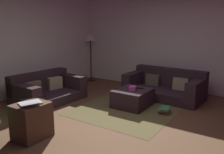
{
  "coord_description": "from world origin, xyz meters",
  "views": [
    {
      "loc": [
        -3.17,
        -2.0,
        1.72
      ],
      "look_at": [
        0.59,
        0.51,
        0.75
      ],
      "focal_mm": 37.14,
      "sensor_mm": 36.0,
      "label": 1
    }
  ],
  "objects_px": {
    "couch_right": "(165,86)",
    "couch_left": "(47,90)",
    "side_table": "(32,121)",
    "corner_lamp": "(90,40)",
    "ottoman": "(133,98)",
    "gift_box": "(132,88)",
    "tv_remote": "(140,88)",
    "book_stack": "(165,110)",
    "laptop": "(31,101)"
  },
  "relations": [
    {
      "from": "side_table",
      "to": "ottoman",
      "type": "bearing_deg",
      "value": -14.91
    },
    {
      "from": "book_stack",
      "to": "laptop",
      "type": "bearing_deg",
      "value": 149.46
    },
    {
      "from": "book_stack",
      "to": "corner_lamp",
      "type": "height_order",
      "value": "corner_lamp"
    },
    {
      "from": "couch_right",
      "to": "tv_remote",
      "type": "relative_size",
      "value": 12.08
    },
    {
      "from": "couch_left",
      "to": "laptop",
      "type": "height_order",
      "value": "laptop"
    },
    {
      "from": "corner_lamp",
      "to": "ottoman",
      "type": "bearing_deg",
      "value": -122.07
    },
    {
      "from": "couch_right",
      "to": "book_stack",
      "type": "xyz_separation_m",
      "value": [
        -1.1,
        -0.43,
        -0.2
      ]
    },
    {
      "from": "gift_box",
      "to": "side_table",
      "type": "xyz_separation_m",
      "value": [
        -2.16,
        0.61,
        -0.14
      ]
    },
    {
      "from": "book_stack",
      "to": "corner_lamp",
      "type": "relative_size",
      "value": 0.23
    },
    {
      "from": "couch_left",
      "to": "laptop",
      "type": "xyz_separation_m",
      "value": [
        -1.44,
        -1.35,
        0.36
      ]
    },
    {
      "from": "laptop",
      "to": "gift_box",
      "type": "bearing_deg",
      "value": -14.35
    },
    {
      "from": "gift_box",
      "to": "tv_remote",
      "type": "xyz_separation_m",
      "value": [
        0.21,
        -0.07,
        -0.03
      ]
    },
    {
      "from": "ottoman",
      "to": "laptop",
      "type": "xyz_separation_m",
      "value": [
        -2.23,
        0.54,
        0.43
      ]
    },
    {
      "from": "couch_right",
      "to": "gift_box",
      "type": "height_order",
      "value": "couch_right"
    },
    {
      "from": "couch_left",
      "to": "corner_lamp",
      "type": "height_order",
      "value": "corner_lamp"
    },
    {
      "from": "gift_box",
      "to": "book_stack",
      "type": "distance_m",
      "value": 0.83
    },
    {
      "from": "tv_remote",
      "to": "couch_right",
      "type": "bearing_deg",
      "value": -38.54
    },
    {
      "from": "couch_left",
      "to": "corner_lamp",
      "type": "xyz_separation_m",
      "value": [
        2.29,
        0.49,
        1.06
      ]
    },
    {
      "from": "couch_left",
      "to": "corner_lamp",
      "type": "relative_size",
      "value": 1.04
    },
    {
      "from": "gift_box",
      "to": "corner_lamp",
      "type": "relative_size",
      "value": 0.12
    },
    {
      "from": "couch_left",
      "to": "tv_remote",
      "type": "relative_size",
      "value": 10.14
    },
    {
      "from": "couch_right",
      "to": "couch_left",
      "type": "bearing_deg",
      "value": 43.56
    },
    {
      "from": "side_table",
      "to": "book_stack",
      "type": "height_order",
      "value": "side_table"
    },
    {
      "from": "tv_remote",
      "to": "side_table",
      "type": "xyz_separation_m",
      "value": [
        -2.37,
        0.68,
        -0.11
      ]
    },
    {
      "from": "book_stack",
      "to": "couch_left",
      "type": "bearing_deg",
      "value": 106.19
    },
    {
      "from": "couch_right",
      "to": "ottoman",
      "type": "distance_m",
      "value": 1.13
    },
    {
      "from": "ottoman",
      "to": "gift_box",
      "type": "bearing_deg",
      "value": -159.52
    },
    {
      "from": "couch_left",
      "to": "laptop",
      "type": "bearing_deg",
      "value": 46.23
    },
    {
      "from": "couch_left",
      "to": "laptop",
      "type": "distance_m",
      "value": 2.01
    },
    {
      "from": "side_table",
      "to": "corner_lamp",
      "type": "bearing_deg",
      "value": 25.82
    },
    {
      "from": "couch_left",
      "to": "book_stack",
      "type": "distance_m",
      "value": 2.78
    },
    {
      "from": "couch_left",
      "to": "couch_right",
      "type": "relative_size",
      "value": 0.84
    },
    {
      "from": "tv_remote",
      "to": "laptop",
      "type": "bearing_deg",
      "value": 141.63
    },
    {
      "from": "side_table",
      "to": "laptop",
      "type": "bearing_deg",
      "value": -110.21
    },
    {
      "from": "ottoman",
      "to": "book_stack",
      "type": "bearing_deg",
      "value": -91.86
    },
    {
      "from": "couch_right",
      "to": "book_stack",
      "type": "height_order",
      "value": "couch_right"
    },
    {
      "from": "ottoman",
      "to": "tv_remote",
      "type": "height_order",
      "value": "tv_remote"
    },
    {
      "from": "book_stack",
      "to": "tv_remote",
      "type": "bearing_deg",
      "value": 75.04
    },
    {
      "from": "gift_box",
      "to": "side_table",
      "type": "bearing_deg",
      "value": 164.25
    },
    {
      "from": "gift_box",
      "to": "tv_remote",
      "type": "height_order",
      "value": "gift_box"
    },
    {
      "from": "couch_right",
      "to": "ottoman",
      "type": "xyz_separation_m",
      "value": [
        -1.07,
        0.33,
        -0.08
      ]
    },
    {
      "from": "corner_lamp",
      "to": "laptop",
      "type": "bearing_deg",
      "value": -153.65
    },
    {
      "from": "book_stack",
      "to": "gift_box",
      "type": "bearing_deg",
      "value": 92.2
    },
    {
      "from": "couch_right",
      "to": "laptop",
      "type": "distance_m",
      "value": 3.44
    },
    {
      "from": "tv_remote",
      "to": "laptop",
      "type": "xyz_separation_m",
      "value": [
        -2.39,
        0.63,
        0.23
      ]
    },
    {
      "from": "couch_right",
      "to": "side_table",
      "type": "distance_m",
      "value": 3.42
    },
    {
      "from": "gift_box",
      "to": "tv_remote",
      "type": "bearing_deg",
      "value": -18.19
    },
    {
      "from": "ottoman",
      "to": "side_table",
      "type": "distance_m",
      "value": 2.29
    },
    {
      "from": "ottoman",
      "to": "side_table",
      "type": "xyz_separation_m",
      "value": [
        -2.22,
        0.59,
        0.09
      ]
    },
    {
      "from": "laptop",
      "to": "corner_lamp",
      "type": "xyz_separation_m",
      "value": [
        3.73,
        1.85,
        0.7
      ]
    }
  ]
}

